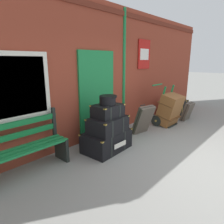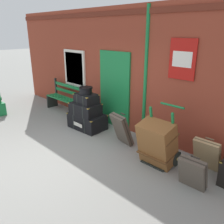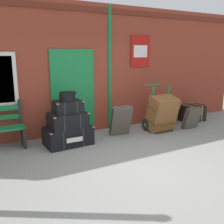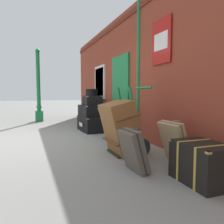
% 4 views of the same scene
% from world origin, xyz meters
% --- Properties ---
extents(ground_plane, '(60.00, 60.00, 0.00)m').
position_xyz_m(ground_plane, '(0.00, 0.00, 0.00)').
color(ground_plane, gray).
extents(brick_facade, '(10.40, 0.35, 3.20)m').
position_xyz_m(brick_facade, '(-0.02, 2.60, 1.60)').
color(brick_facade, brown).
rests_on(brick_facade, ground).
extents(platform_bench, '(1.60, 0.43, 1.01)m').
position_xyz_m(platform_bench, '(-2.43, 2.16, 0.44)').
color(platform_bench, '#197A3D').
rests_on(platform_bench, ground).
extents(steamer_trunk_base, '(1.05, 0.71, 0.43)m').
position_xyz_m(steamer_trunk_base, '(-0.77, 1.75, 0.21)').
color(steamer_trunk_base, black).
rests_on(steamer_trunk_base, ground).
extents(steamer_trunk_middle, '(0.85, 0.60, 0.33)m').
position_xyz_m(steamer_trunk_middle, '(-0.77, 1.70, 0.58)').
color(steamer_trunk_middle, black).
rests_on(steamer_trunk_middle, steamer_trunk_base).
extents(steamer_trunk_top, '(0.61, 0.46, 0.27)m').
position_xyz_m(steamer_trunk_top, '(-0.75, 1.73, 0.87)').
color(steamer_trunk_top, black).
rests_on(steamer_trunk_top, steamer_trunk_middle).
extents(round_hatbox, '(0.37, 0.35, 0.19)m').
position_xyz_m(round_hatbox, '(-0.76, 1.72, 1.11)').
color(round_hatbox, black).
rests_on(round_hatbox, steamer_trunk_top).
extents(porters_trolley, '(0.71, 0.63, 1.19)m').
position_xyz_m(porters_trolley, '(1.71, 1.72, 0.27)').
color(porters_trolley, black).
rests_on(porters_trolley, ground).
extents(large_brown_trunk, '(0.70, 0.64, 0.96)m').
position_xyz_m(large_brown_trunk, '(1.71, 1.54, 0.48)').
color(large_brown_trunk, brown).
rests_on(large_brown_trunk, ground).
extents(suitcase_charcoal, '(0.56, 0.49, 0.78)m').
position_xyz_m(suitcase_charcoal, '(0.58, 1.71, 0.39)').
color(suitcase_charcoal, '#51473D').
rests_on(suitcase_charcoal, ground).
extents(suitcase_caramel, '(0.48, 0.31, 0.60)m').
position_xyz_m(suitcase_caramel, '(2.59, 1.35, 0.29)').
color(suitcase_caramel, '#51473D').
rests_on(suitcase_caramel, ground).
extents(suitcase_beige, '(0.52, 0.33, 0.66)m').
position_xyz_m(suitcase_beige, '(2.50, 2.10, 0.33)').
color(suitcase_beige, tan).
rests_on(suitcase_beige, ground).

